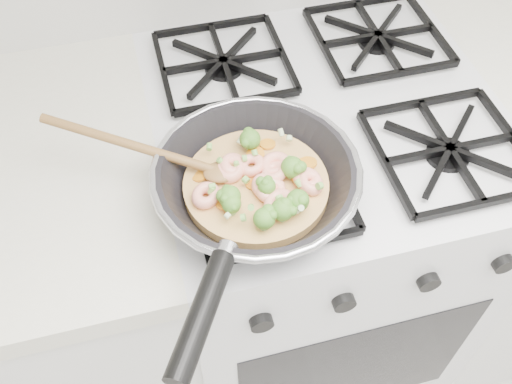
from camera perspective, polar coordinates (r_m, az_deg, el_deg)
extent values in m
cube|color=white|center=(1.35, 5.28, -5.80)|extent=(0.60, 0.60, 0.90)
cube|color=black|center=(1.23, 9.78, -17.26)|extent=(0.48, 0.00, 0.40)
cube|color=black|center=(1.00, 7.23, 8.57)|extent=(0.56, 0.56, 0.02)
torus|color=silver|center=(0.80, 0.00, 2.11)|extent=(0.30, 0.30, 0.01)
cylinder|color=black|center=(0.68, -5.49, -12.14)|extent=(0.11, 0.16, 0.03)
cylinder|color=tan|center=(0.83, 0.00, 0.61)|extent=(0.21, 0.21, 0.02)
ellipsoid|color=brown|center=(0.82, -3.41, 2.04)|extent=(0.07, 0.06, 0.02)
cylinder|color=brown|center=(0.84, -12.65, 4.70)|extent=(0.23, 0.13, 0.06)
torus|color=#FFB296|center=(0.83, -0.46, 2.68)|extent=(0.05, 0.05, 0.02)
torus|color=#FFB296|center=(0.78, 2.33, -1.18)|extent=(0.07, 0.07, 0.03)
torus|color=#FFB296|center=(0.83, 1.95, 2.74)|extent=(0.05, 0.05, 0.03)
torus|color=#FFB296|center=(0.81, 5.42, 0.96)|extent=(0.05, 0.05, 0.02)
torus|color=#FFB296|center=(0.83, 1.94, 2.66)|extent=(0.06, 0.06, 0.02)
torus|color=#FFB296|center=(0.80, 0.84, 0.55)|extent=(0.05, 0.05, 0.02)
torus|color=#FFB296|center=(0.82, 1.85, 1.93)|extent=(0.06, 0.06, 0.03)
torus|color=#FFB296|center=(0.79, -5.01, -0.35)|extent=(0.06, 0.06, 0.02)
torus|color=#FFB296|center=(0.82, -2.53, 2.31)|extent=(0.07, 0.07, 0.02)
torus|color=#FFB296|center=(0.80, 1.49, 0.19)|extent=(0.06, 0.06, 0.03)
torus|color=#FFB296|center=(0.83, -2.37, 2.61)|extent=(0.07, 0.07, 0.03)
torus|color=#FFB296|center=(0.81, 5.11, 1.29)|extent=(0.06, 0.06, 0.02)
ellipsoid|color=#56912F|center=(0.77, 4.18, -0.84)|extent=(0.04, 0.04, 0.03)
ellipsoid|color=#56912F|center=(0.76, 2.64, -1.76)|extent=(0.04, 0.04, 0.03)
ellipsoid|color=#56912F|center=(0.78, -2.66, -0.46)|extent=(0.04, 0.04, 0.03)
ellipsoid|color=#56912F|center=(0.79, 1.07, 0.57)|extent=(0.03, 0.03, 0.03)
ellipsoid|color=#56912F|center=(0.81, 3.60, 2.48)|extent=(0.04, 0.04, 0.03)
ellipsoid|color=#56912F|center=(0.85, -0.60, 5.28)|extent=(0.04, 0.04, 0.03)
ellipsoid|color=#56912F|center=(0.77, -2.46, -1.18)|extent=(0.03, 0.03, 0.03)
ellipsoid|color=#56912F|center=(0.76, 0.82, -2.67)|extent=(0.04, 0.04, 0.03)
cylinder|color=orange|center=(0.85, -0.05, 3.75)|extent=(0.03, 0.03, 0.01)
cylinder|color=orange|center=(0.79, -3.02, -1.24)|extent=(0.03, 0.03, 0.01)
cylinder|color=orange|center=(0.79, 2.90, -1.24)|extent=(0.04, 0.04, 0.01)
cylinder|color=orange|center=(0.79, -2.76, -1.13)|extent=(0.04, 0.04, 0.01)
cylinder|color=orange|center=(0.82, 5.23, 0.72)|extent=(0.03, 0.03, 0.01)
cylinder|color=orange|center=(0.84, 5.10, 2.90)|extent=(0.04, 0.04, 0.01)
cylinder|color=orange|center=(0.83, -5.54, 1.70)|extent=(0.03, 0.03, 0.01)
cylinder|color=orange|center=(0.87, 1.16, 4.79)|extent=(0.03, 0.03, 0.00)
cylinder|color=orange|center=(0.84, -2.44, 2.50)|extent=(0.04, 0.04, 0.01)
cylinder|color=orange|center=(0.81, -0.19, 0.84)|extent=(0.03, 0.03, 0.01)
cylinder|color=orange|center=(0.82, 4.40, 1.23)|extent=(0.04, 0.04, 0.01)
cylinder|color=#79BB4A|center=(0.82, 3.33, 3.29)|extent=(0.01, 0.01, 0.01)
cylinder|color=#BBD294|center=(0.85, 2.51, 5.93)|extent=(0.01, 0.01, 0.01)
cylinder|color=#BBD294|center=(0.77, -1.92, -0.98)|extent=(0.01, 0.01, 0.01)
cylinder|color=#79BB4A|center=(0.79, -4.39, 0.59)|extent=(0.01, 0.01, 0.01)
cylinder|color=#BBD294|center=(0.77, 3.96, -1.84)|extent=(0.01, 0.01, 0.01)
cylinder|color=#79BB4A|center=(0.79, -4.46, 0.19)|extent=(0.01, 0.01, 0.01)
cylinder|color=#79BB4A|center=(0.82, -1.15, 3.37)|extent=(0.01, 0.01, 0.01)
cylinder|color=#BBD294|center=(0.79, 1.54, 0.87)|extent=(0.01, 0.01, 0.01)
cylinder|color=#BBD294|center=(0.76, -2.85, -2.38)|extent=(0.01, 0.01, 0.01)
cylinder|color=#79BB4A|center=(0.80, -1.03, 1.20)|extent=(0.01, 0.01, 0.01)
cylinder|color=#79BB4A|center=(0.86, -0.67, 5.99)|extent=(0.01, 0.01, 0.01)
cylinder|color=#BBD294|center=(0.85, -1.51, 5.10)|extent=(0.01, 0.01, 0.01)
cylinder|color=#BBD294|center=(0.85, 3.31, 5.34)|extent=(0.01, 0.01, 0.01)
cylinder|color=#79BB4A|center=(0.77, 2.42, -0.78)|extent=(0.01, 0.01, 0.01)
cylinder|color=#79BB4A|center=(0.81, 3.79, 2.56)|extent=(0.01, 0.01, 0.01)
cylinder|color=#79BB4A|center=(0.82, -3.51, 3.06)|extent=(0.01, 0.01, 0.01)
cylinder|color=#79BB4A|center=(0.84, -4.67, 4.50)|extent=(0.01, 0.01, 0.01)
cylinder|color=#79BB4A|center=(0.75, -1.27, -2.57)|extent=(0.01, 0.01, 0.01)
cylinder|color=#79BB4A|center=(0.79, 6.33, 0.61)|extent=(0.01, 0.01, 0.01)
cylinder|color=#BBD294|center=(0.76, 4.46, -1.59)|extent=(0.01, 0.01, 0.01)
cylinder|color=#79BB4A|center=(0.82, -0.13, 3.95)|extent=(0.01, 0.01, 0.01)
cylinder|color=#79BB4A|center=(0.80, 4.26, 0.89)|extent=(0.01, 0.01, 0.01)
cylinder|color=#79BB4A|center=(0.76, -0.50, -1.54)|extent=(0.01, 0.01, 0.01)
cylinder|color=#79BB4A|center=(0.81, -1.95, 2.82)|extent=(0.01, 0.01, 0.01)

